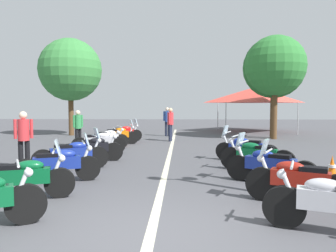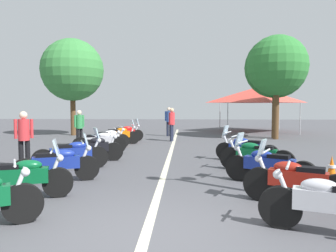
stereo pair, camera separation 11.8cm
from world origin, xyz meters
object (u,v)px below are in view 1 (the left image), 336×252
Objects in this scene: motorcycle_right_row_2 at (269,165)px; roadside_tree_1 at (274,68)px; motorcycle_left_row_5 at (99,142)px; motorcycle_left_row_4 at (92,148)px; bystander_3 at (78,125)px; motorcycle_right_row_0 at (336,204)px; bystander_2 at (170,122)px; motorcycle_right_row_3 at (256,155)px; motorcycle_left_row_8 at (123,133)px; roadside_tree_0 at (70,70)px; traffic_cone_1 at (332,168)px; bystander_0 at (24,135)px; roadside_tree_2 at (275,66)px; motorcycle_right_row_1 at (298,180)px; motorcycle_left_row_2 at (59,164)px; motorcycle_left_row_6 at (106,138)px; motorcycle_left_row_7 at (118,135)px; motorcycle_right_row_4 at (245,148)px; motorcycle_left_row_3 at (72,154)px; motorcycle_left_row_1 at (22,177)px; event_tent at (254,95)px; bystander_1 at (167,119)px.

motorcycle_right_row_2 is 12.21m from roadside_tree_1.
motorcycle_left_row_4 is at bearing -99.87° from motorcycle_left_row_5.
bystander_3 is (3.99, 1.77, 0.52)m from motorcycle_left_row_4.
motorcycle_right_row_0 is at bearing -71.52° from motorcycle_left_row_5.
bystander_2 is at bearing 108.30° from roadside_tree_1.
bystander_2 is (7.79, 2.70, 0.57)m from motorcycle_right_row_3.
roadside_tree_0 reaches higher than motorcycle_left_row_8.
bystander_0 is at bearing 83.40° from traffic_cone_1.
motorcycle_left_row_8 is 0.99× the size of motorcycle_right_row_3.
motorcycle_right_row_0 is 0.34× the size of roadside_tree_1.
motorcycle_right_row_3 is 0.34× the size of roadside_tree_2.
motorcycle_right_row_2 is 15.78m from roadside_tree_0.
motorcycle_left_row_4 is 1.07× the size of motorcycle_right_row_1.
roadside_tree_1 is at bearing -82.08° from motorcycle_right_row_3.
motorcycle_left_row_2 is 1.02× the size of motorcycle_right_row_2.
roadside_tree_2 is at bearing -82.65° from motorcycle_right_row_3.
bystander_2 reaches higher than traffic_cone_1.
motorcycle_right_row_3 is (-7.59, -5.17, 0.01)m from motorcycle_left_row_8.
bystander_0 is at bearing -134.46° from motorcycle_left_row_6.
motorcycle_right_row_2 reaches higher than motorcycle_left_row_6.
bystander_2 is at bearing 26.87° from traffic_cone_1.
roadside_tree_1 is at bearing -78.04° from motorcycle_right_row_1.
motorcycle_left_row_7 is 1.04× the size of motorcycle_right_row_4.
bystander_2 is 4.80m from bystander_3.
bystander_0 is at bearing -132.07° from motorcycle_left_row_5.
motorcycle_right_row_1 is at bearing -13.37° from bystander_3.
motorcycle_right_row_3 is 1.15× the size of bystander_0.
motorcycle_left_row_3 is 1.13× the size of bystander_2.
roadside_tree_2 reaches higher than motorcycle_left_row_4.
motorcycle_left_row_5 is 1.04× the size of motorcycle_left_row_8.
motorcycle_left_row_5 is at bearing -23.59° from motorcycle_right_row_1.
motorcycle_left_row_2 reaches higher than traffic_cone_1.
motorcycle_left_row_6 is at bearing 63.08° from bystander_2.
traffic_cone_1 is (-8.49, -6.88, -0.17)m from motorcycle_left_row_8.
motorcycle_left_row_1 is 14.90m from roadside_tree_0.
roadside_tree_1 is (11.26, -8.31, 3.59)m from motorcycle_left_row_2.
motorcycle_left_row_7 is 1.19× the size of bystander_0.
event_tent is (15.90, -3.16, 2.18)m from motorcycle_right_row_2.
motorcycle_left_row_2 is 0.34× the size of roadside_tree_1.
motorcycle_right_row_0 is at bearing 116.73° from motorcycle_right_row_1.
bystander_1 is (13.63, -2.29, 0.59)m from motorcycle_left_row_1.
roadside_tree_1 reaches higher than bystander_1.
bystander_0 reaches higher than motorcycle_left_row_5.
bystander_3 reaches higher than motorcycle_left_row_6.
motorcycle_left_row_2 is 2.95m from motorcycle_left_row_4.
motorcycle_left_row_1 is at bearing 90.31° from bystander_2.
motorcycle_left_row_7 is (4.80, 0.10, 0.01)m from motorcycle_left_row_4.
motorcycle_left_row_1 reaches higher than motorcycle_left_row_6.
bystander_1 is 0.30× the size of roadside_tree_1.
motorcycle_left_row_2 reaches higher than motorcycle_left_row_6.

